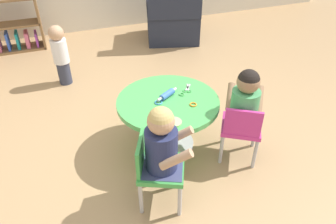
% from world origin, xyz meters
% --- Properties ---
extents(ground_plane, '(10.00, 10.00, 0.00)m').
position_xyz_m(ground_plane, '(0.00, 0.00, 0.00)').
color(ground_plane, tan).
extents(craft_table, '(0.82, 0.82, 0.46)m').
position_xyz_m(craft_table, '(0.00, 0.00, 0.34)').
color(craft_table, silver).
rests_on(craft_table, ground).
extents(child_chair_left, '(0.40, 0.40, 0.54)m').
position_xyz_m(child_chair_left, '(-0.28, -0.52, 0.31)').
color(child_chair_left, '#B7B7BC').
rests_on(child_chair_left, ground).
extents(seated_child_left, '(0.43, 0.39, 0.51)m').
position_xyz_m(seated_child_left, '(-0.24, -0.54, 0.53)').
color(seated_child_left, '#3F4772').
rests_on(seated_child_left, ground).
extents(child_chair_right, '(0.41, 0.41, 0.54)m').
position_xyz_m(child_chair_right, '(0.48, -0.34, 0.31)').
color(child_chair_right, '#B7B7BC').
rests_on(child_chair_right, ground).
extents(seated_child_right, '(0.41, 0.44, 0.51)m').
position_xyz_m(seated_child_right, '(0.50, -0.31, 0.53)').
color(seated_child_right, '#3F4772').
rests_on(seated_child_right, ground).
extents(bookshelf_low, '(0.93, 0.28, 0.70)m').
position_xyz_m(bookshelf_low, '(-1.35, 2.55, 0.30)').
color(bookshelf_low, olive).
rests_on(bookshelf_low, ground).
extents(armchair_dark, '(0.87, 0.88, 0.85)m').
position_xyz_m(armchair_dark, '(0.87, 2.15, 0.31)').
color(armchair_dark, '#232838').
rests_on(armchair_dark, ground).
extents(toddler_standing, '(0.17, 0.17, 0.67)m').
position_xyz_m(toddler_standing, '(-0.72, 1.40, 0.36)').
color(toddler_standing, '#33384C').
rests_on(toddler_standing, ground).
extents(rolling_pin, '(0.21, 0.14, 0.05)m').
position_xyz_m(rolling_pin, '(0.01, 0.04, 0.49)').
color(rolling_pin, '#3F72CC').
rests_on(rolling_pin, craft_table).
extents(craft_scissors, '(0.11, 0.14, 0.01)m').
position_xyz_m(craft_scissors, '(0.20, 0.09, 0.46)').
color(craft_scissors, silver).
rests_on(craft_scissors, craft_table).
extents(playdough_blob_0, '(0.12, 0.12, 0.01)m').
position_xyz_m(playdough_blob_0, '(-0.06, -0.29, 0.47)').
color(playdough_blob_0, '#B2E58C').
rests_on(playdough_blob_0, craft_table).
extents(cookie_cutter_0, '(0.06, 0.06, 0.01)m').
position_xyz_m(cookie_cutter_0, '(0.16, -0.13, 0.47)').
color(cookie_cutter_0, orange).
rests_on(cookie_cutter_0, craft_table).
extents(cookie_cutter_1, '(0.05, 0.05, 0.01)m').
position_xyz_m(cookie_cutter_1, '(0.13, 0.03, 0.47)').
color(cookie_cutter_1, '#4CB259').
rests_on(cookie_cutter_1, craft_table).
extents(cookie_cutter_2, '(0.06, 0.06, 0.01)m').
position_xyz_m(cookie_cutter_2, '(-0.19, -0.20, 0.47)').
color(cookie_cutter_2, '#D83FA5').
rests_on(cookie_cutter_2, craft_table).
extents(cookie_cutter_3, '(0.06, 0.06, 0.01)m').
position_xyz_m(cookie_cutter_3, '(-0.08, -0.01, 0.47)').
color(cookie_cutter_3, '#3F99D8').
rests_on(cookie_cutter_3, craft_table).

